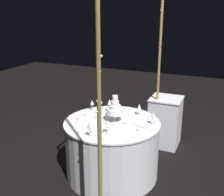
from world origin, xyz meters
name	(u,v)px	position (x,y,z in m)	size (l,w,h in m)	color
ground_plane	(112,173)	(0.00, 0.00, 0.00)	(12.00, 12.00, 0.00)	black
decorative_arch	(138,56)	(0.00, 0.31, 1.55)	(1.98, 0.06, 2.43)	olive
main_table	(112,148)	(0.00, 0.00, 0.36)	(1.18, 1.18, 0.73)	white
side_table	(165,122)	(-1.08, 0.42, 0.38)	(0.46, 0.46, 0.77)	white
tiered_cake	(115,109)	(-0.04, 0.02, 0.88)	(0.22, 0.22, 0.33)	silver
wine_glass_0	(100,102)	(-0.31, -0.31, 0.84)	(0.06, 0.06, 0.16)	silver
wine_glass_1	(90,126)	(0.47, -0.05, 0.85)	(0.06, 0.06, 0.18)	silver
wine_glass_2	(92,103)	(-0.27, -0.42, 0.83)	(0.06, 0.06, 0.14)	silver
wine_glass_3	(108,123)	(0.31, 0.08, 0.84)	(0.06, 0.06, 0.15)	silver
wine_glass_4	(110,103)	(-0.29, -0.17, 0.86)	(0.06, 0.06, 0.18)	silver
wine_glass_5	(139,107)	(-0.35, 0.23, 0.83)	(0.06, 0.06, 0.15)	silver
wine_glass_6	(153,115)	(-0.12, 0.48, 0.85)	(0.06, 0.06, 0.17)	silver
cake_knife	(143,128)	(0.02, 0.40, 0.73)	(0.13, 0.28, 0.01)	silver
rose_petal_0	(111,108)	(-0.45, -0.22, 0.73)	(0.02, 0.02, 0.00)	#E02D47
rose_petal_1	(117,109)	(-0.46, -0.12, 0.73)	(0.03, 0.02, 0.00)	#E02D47
rose_petal_2	(102,132)	(0.31, 0.02, 0.73)	(0.04, 0.03, 0.00)	#E02D47
rose_petal_3	(101,138)	(0.45, 0.07, 0.73)	(0.03, 0.02, 0.00)	#E02D47
rose_petal_4	(85,115)	(-0.06, -0.41, 0.73)	(0.04, 0.02, 0.00)	#E02D47
rose_petal_5	(77,122)	(0.19, -0.38, 0.73)	(0.03, 0.02, 0.00)	#E02D47
rose_petal_6	(137,130)	(0.10, 0.36, 0.73)	(0.04, 0.02, 0.00)	#E02D47
rose_petal_7	(78,119)	(0.08, -0.44, 0.73)	(0.04, 0.03, 0.00)	#E02D47
rose_petal_8	(154,122)	(-0.19, 0.47, 0.73)	(0.03, 0.02, 0.00)	#E02D47
rose_petal_9	(95,117)	(-0.06, -0.26, 0.73)	(0.04, 0.03, 0.00)	#E02D47
rose_petal_10	(91,132)	(0.36, -0.10, 0.73)	(0.03, 0.02, 0.00)	#E02D47
rose_petal_11	(100,108)	(-0.39, -0.36, 0.73)	(0.04, 0.03, 0.00)	#E02D47
rose_petal_12	(112,109)	(-0.43, -0.18, 0.73)	(0.03, 0.02, 0.00)	#E02D47
rose_petal_13	(104,118)	(-0.08, -0.15, 0.73)	(0.04, 0.03, 0.00)	#E02D47
rose_petal_14	(109,108)	(-0.43, -0.24, 0.73)	(0.04, 0.02, 0.00)	#E02D47
rose_petal_15	(103,118)	(-0.06, -0.16, 0.73)	(0.02, 0.02, 0.00)	#E02D47
rose_petal_16	(125,123)	(-0.02, 0.16, 0.73)	(0.04, 0.03, 0.00)	#E02D47
rose_petal_17	(104,122)	(0.04, -0.08, 0.73)	(0.03, 0.02, 0.00)	#E02D47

